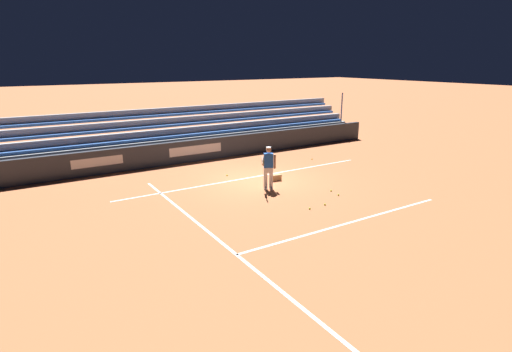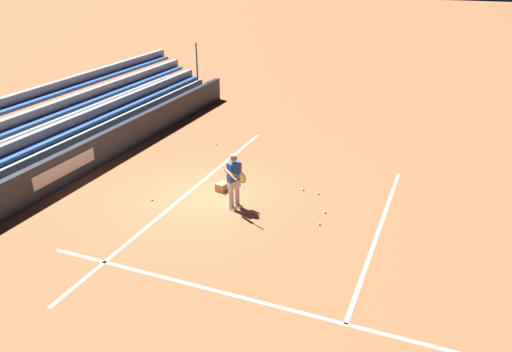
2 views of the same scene
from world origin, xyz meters
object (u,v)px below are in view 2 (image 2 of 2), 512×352
object	(u,v)px
tennis_ball_near_player	(325,212)
tennis_ball_on_baseline	(303,190)
tennis_player	(234,181)
tennis_ball_stray_back	(152,200)
tennis_ball_toward_net	(320,224)
tennis_ball_midcourt	(318,194)
tennis_ball_by_box	(216,144)
ball_box_cardboard	(222,187)

from	to	relation	value
tennis_ball_near_player	tennis_ball_on_baseline	distance (m)	1.63
tennis_player	tennis_ball_stray_back	bearing A→B (deg)	-79.19
tennis_ball_toward_net	tennis_ball_stray_back	size ratio (longest dim) A/B	1.00
tennis_ball_midcourt	tennis_ball_by_box	xyz separation A→B (m)	(-2.85, -4.98, 0.00)
tennis_ball_toward_net	tennis_ball_by_box	bearing A→B (deg)	-130.28
tennis_ball_toward_net	tennis_ball_midcourt	size ratio (longest dim) A/B	1.00
ball_box_cardboard	tennis_ball_by_box	bearing A→B (deg)	-150.99
tennis_ball_near_player	tennis_ball_stray_back	xyz separation A→B (m)	(1.19, -5.15, 0.00)
tennis_ball_toward_net	tennis_ball_on_baseline	xyz separation A→B (m)	(-1.96, -1.08, 0.00)
ball_box_cardboard	tennis_ball_midcourt	distance (m)	3.06
tennis_ball_toward_net	tennis_ball_on_baseline	size ratio (longest dim) A/B	1.00
tennis_ball_by_box	tennis_ball_midcourt	bearing A→B (deg)	60.28
tennis_ball_toward_net	tennis_ball_stray_back	world-z (taller)	same
ball_box_cardboard	tennis_ball_near_player	xyz separation A→B (m)	(0.29, 3.46, -0.10)
tennis_ball_near_player	tennis_ball_on_baseline	xyz separation A→B (m)	(-1.25, -1.05, 0.00)
tennis_ball_near_player	tennis_ball_midcourt	size ratio (longest dim) A/B	1.00
tennis_player	tennis_ball_stray_back	distance (m)	2.75
tennis_ball_toward_net	tennis_ball_by_box	world-z (taller)	same
tennis_player	tennis_ball_midcourt	bearing A→B (deg)	131.48
tennis_ball_toward_net	tennis_ball_near_player	bearing A→B (deg)	-177.46
tennis_player	tennis_ball_stray_back	world-z (taller)	tennis_player
tennis_ball_on_baseline	tennis_ball_stray_back	bearing A→B (deg)	-59.30
ball_box_cardboard	tennis_ball_by_box	xyz separation A→B (m)	(-3.69, -2.05, -0.10)
ball_box_cardboard	tennis_ball_stray_back	world-z (taller)	ball_box_cardboard
tennis_player	ball_box_cardboard	size ratio (longest dim) A/B	4.29
tennis_player	tennis_ball_midcourt	xyz separation A→B (m)	(-1.82, 2.06, -0.86)
tennis_ball_stray_back	tennis_ball_by_box	distance (m)	5.17
tennis_ball_stray_back	tennis_ball_by_box	xyz separation A→B (m)	(-5.16, -0.36, 0.00)
tennis_ball_near_player	tennis_ball_on_baseline	world-z (taller)	same
tennis_ball_toward_net	tennis_ball_midcourt	world-z (taller)	same
tennis_ball_toward_net	tennis_ball_on_baseline	world-z (taller)	same
tennis_ball_toward_net	tennis_ball_stray_back	xyz separation A→B (m)	(0.47, -5.18, 0.00)
tennis_ball_midcourt	tennis_ball_by_box	size ratio (longest dim) A/B	1.00
tennis_player	tennis_ball_toward_net	xyz separation A→B (m)	(0.02, 2.61, -0.86)
tennis_player	tennis_ball_stray_back	xyz separation A→B (m)	(0.49, -2.56, -0.86)
tennis_ball_near_player	tennis_ball_on_baseline	bearing A→B (deg)	-139.82
ball_box_cardboard	tennis_ball_toward_net	distance (m)	3.63
tennis_ball_on_baseline	tennis_ball_by_box	bearing A→B (deg)	-121.52
ball_box_cardboard	tennis_ball_stray_back	size ratio (longest dim) A/B	6.06
tennis_ball_near_player	tennis_ball_midcourt	distance (m)	1.24
ball_box_cardboard	tennis_ball_toward_net	xyz separation A→B (m)	(1.00, 3.49, -0.10)
tennis_ball_toward_net	tennis_ball_midcourt	distance (m)	1.93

